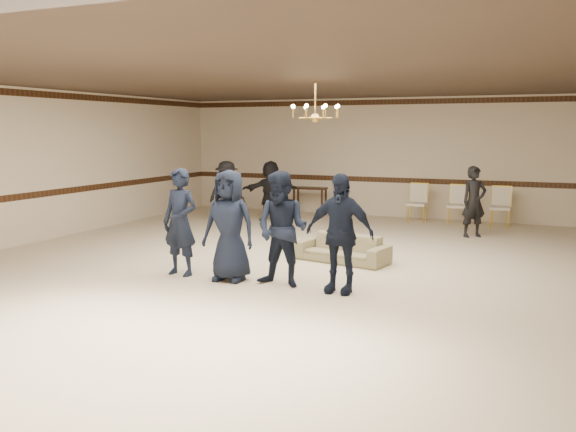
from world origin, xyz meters
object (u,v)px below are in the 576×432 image
(boy_a, at_px, (180,222))
(banquet_chair_mid, at_px, (458,205))
(boy_c, at_px, (282,229))
(adult_right, at_px, (474,202))
(banquet_chair_left, at_px, (417,204))
(chandelier, at_px, (315,99))
(banquet_chair_right, at_px, (500,208))
(boy_b, at_px, (229,226))
(boy_d, at_px, (339,233))
(adult_left, at_px, (227,192))
(adult_mid, at_px, (271,191))
(settee, at_px, (343,248))
(console_table, at_px, (310,201))

(boy_a, height_order, banquet_chair_mid, boy_a)
(boy_c, xyz_separation_m, adult_right, (2.17, 5.52, -0.09))
(boy_c, relative_size, banquet_chair_left, 1.78)
(chandelier, relative_size, banquet_chair_right, 0.96)
(boy_b, distance_m, banquet_chair_right, 7.95)
(boy_a, xyz_separation_m, boy_c, (1.80, -0.00, 0.00))
(boy_a, bearing_deg, boy_c, 5.09)
(banquet_chair_left, distance_m, banquet_chair_right, 2.00)
(boy_c, bearing_deg, boy_a, -176.14)
(boy_d, bearing_deg, boy_a, -178.49)
(boy_c, distance_m, banquet_chair_right, 7.59)
(adult_right, distance_m, banquet_chair_mid, 1.71)
(chandelier, relative_size, boy_a, 0.54)
(adult_left, bearing_deg, boy_c, 125.94)
(boy_a, distance_m, banquet_chair_left, 7.52)
(boy_d, height_order, banquet_chair_right, boy_d)
(chandelier, relative_size, boy_b, 0.54)
(adult_right, relative_size, banquet_chair_right, 1.60)
(banquet_chair_left, bearing_deg, adult_mid, -159.66)
(settee, bearing_deg, banquet_chair_left, 98.18)
(adult_left, height_order, console_table, adult_left)
(boy_a, xyz_separation_m, boy_d, (2.70, -0.00, 0.00))
(boy_a, bearing_deg, chandelier, 55.33)
(adult_left, bearing_deg, settee, 141.56)
(adult_right, bearing_deg, console_table, 121.73)
(adult_right, distance_m, banquet_chair_right, 1.68)
(chandelier, relative_size, banquet_chair_left, 0.96)
(adult_left, bearing_deg, adult_mid, -142.44)
(chandelier, xyz_separation_m, settee, (0.52, 0.05, -2.63))
(boy_d, bearing_deg, chandelier, 121.49)
(adult_left, relative_size, adult_right, 1.00)
(settee, xyz_separation_m, adult_mid, (-3.24, 3.95, 0.54))
(boy_d, relative_size, adult_right, 1.11)
(boy_a, bearing_deg, boy_b, 5.09)
(boy_b, height_order, banquet_chair_left, boy_b)
(settee, distance_m, adult_left, 5.29)
(adult_left, bearing_deg, console_table, -125.12)
(boy_d, distance_m, banquet_chair_mid, 7.16)
(adult_left, xyz_separation_m, adult_right, (6.00, 0.30, 0.00))
(adult_right, bearing_deg, boy_d, -139.76)
(boy_c, distance_m, banquet_chair_left, 7.15)
(chandelier, bearing_deg, adult_mid, 124.21)
(boy_c, bearing_deg, boy_b, -176.14)
(chandelier, xyz_separation_m, boy_b, (-0.69, -1.92, -2.01))
(adult_right, bearing_deg, boy_c, -148.27)
(boy_b, xyz_separation_m, boy_d, (1.80, -0.00, 0.00))
(boy_d, relative_size, console_table, 1.88)
(boy_c, xyz_separation_m, console_table, (-2.37, 7.31, -0.48))
(boy_d, xyz_separation_m, adult_mid, (-3.83, 5.92, -0.09))
(boy_a, height_order, boy_d, same)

